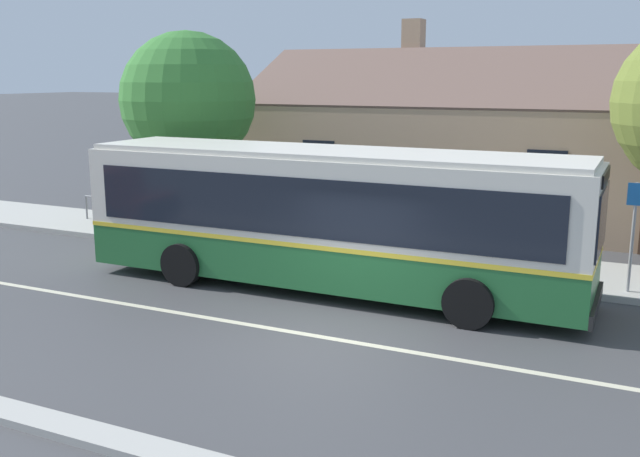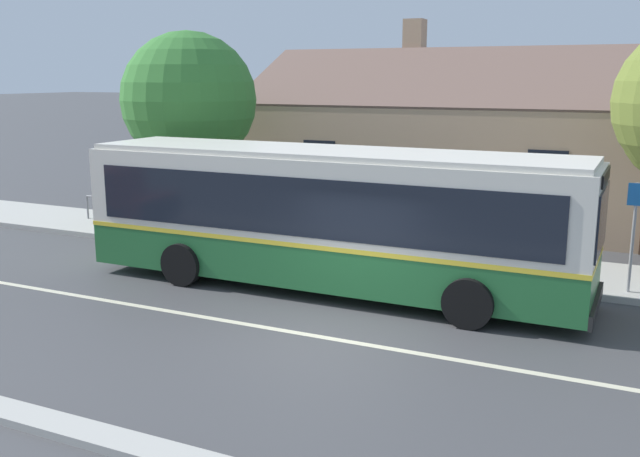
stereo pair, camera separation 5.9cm
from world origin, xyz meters
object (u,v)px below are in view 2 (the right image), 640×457
Objects in this scene: transit_bus at (329,215)px; bus_stop_sign at (634,225)px; bench_by_building at (185,217)px; street_tree_secondary at (189,100)px; bike_rack at (100,204)px.

transit_bus reaches higher than bus_stop_sign.
transit_bus is 6.10× the size of bench_by_building.
street_tree_secondary reaches higher than bench_by_building.
street_tree_secondary is (-0.14, 0.64, 3.46)m from bench_by_building.
street_tree_secondary is 2.53× the size of bus_stop_sign.
bike_rack is at bearing 176.67° from bench_by_building.
bike_rack is (-3.47, 0.20, 0.10)m from bench_by_building.
bench_by_building is 1.63× the size of bike_rack.
transit_bus is at bearing -30.49° from street_tree_secondary.
bench_by_building is 0.31× the size of street_tree_secondary.
transit_bus is at bearing -161.42° from bus_stop_sign.
bike_rack is (-15.90, 1.21, -0.96)m from bus_stop_sign.
bench_by_building is at bearing 153.49° from transit_bus.
street_tree_secondary is 5.24× the size of bike_rack.
bench_by_building is 0.79× the size of bus_stop_sign.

